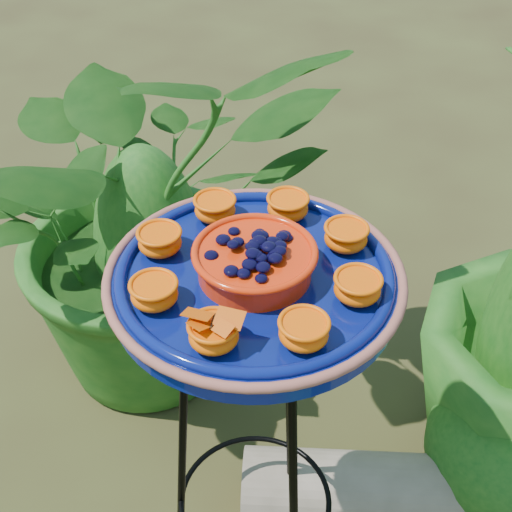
# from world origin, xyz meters

# --- Properties ---
(tripod_stand) EXTENTS (0.38, 0.38, 0.82)m
(tripod_stand) POSITION_xyz_m (-0.04, 0.06, 0.50)
(tripod_stand) COLOR black
(tripod_stand) RESTS_ON ground
(feeder_dish) EXTENTS (0.53, 0.53, 0.10)m
(feeder_dish) POSITION_xyz_m (-0.04, 0.06, 0.86)
(feeder_dish) COLOR #08135F
(feeder_dish) RESTS_ON tripod_stand
(driftwood_log) EXTENTS (0.57, 0.25, 0.18)m
(driftwood_log) POSITION_xyz_m (0.17, 0.24, 0.09)
(driftwood_log) COLOR gray
(driftwood_log) RESTS_ON ground
(shrub_back_left) EXTENTS (1.17, 1.13, 1.00)m
(shrub_back_left) POSITION_xyz_m (-0.43, 0.67, 0.50)
(shrub_back_left) COLOR #174E14
(shrub_back_left) RESTS_ON ground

